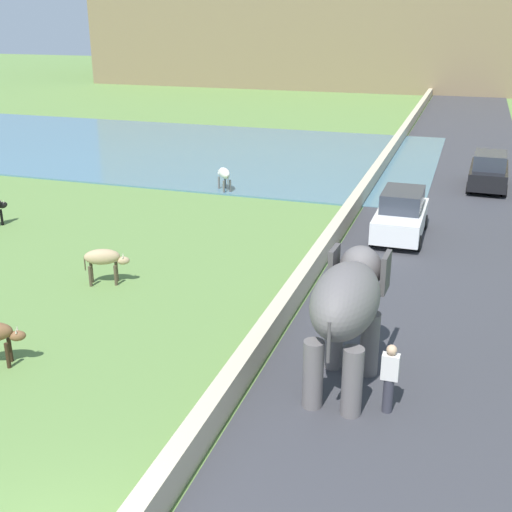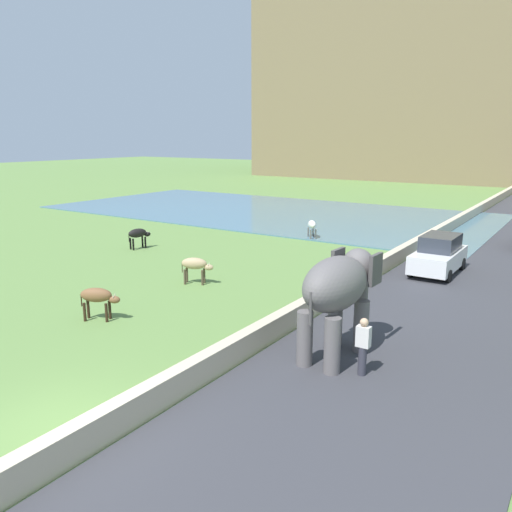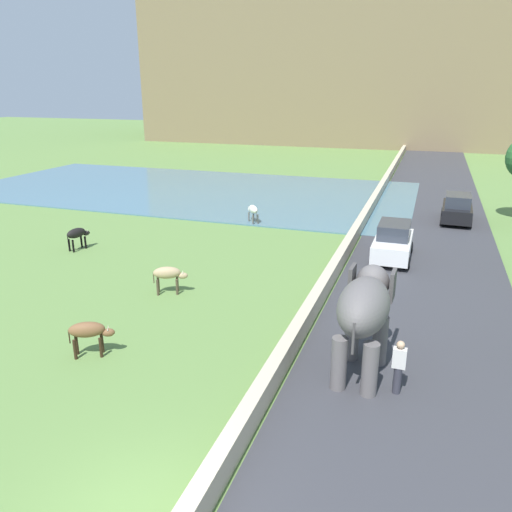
{
  "view_description": "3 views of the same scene",
  "coord_description": "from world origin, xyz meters",
  "px_view_note": "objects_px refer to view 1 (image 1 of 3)",
  "views": [
    {
      "loc": [
        5.56,
        -5.97,
        7.96
      ],
      "look_at": [
        0.08,
        10.62,
        1.4
      ],
      "focal_mm": 45.54,
      "sensor_mm": 36.0,
      "label": 1
    },
    {
      "loc": [
        9.08,
        -5.92,
        6.18
      ],
      "look_at": [
        -2.16,
        11.05,
        1.42
      ],
      "focal_mm": 36.06,
      "sensor_mm": 36.0,
      "label": 2
    },
    {
      "loc": [
        4.78,
        -6.47,
        7.99
      ],
      "look_at": [
        -1.42,
        11.46,
        1.62
      ],
      "focal_mm": 35.36,
      "sensor_mm": 36.0,
      "label": 3
    }
  ],
  "objects_px": {
    "car_white": "(401,215)",
    "cow_white": "(224,174)",
    "elephant": "(348,304)",
    "person_beside_elephant": "(389,378)",
    "car_black": "(489,171)",
    "cow_tan": "(104,259)"
  },
  "relations": [
    {
      "from": "car_black",
      "to": "cow_tan",
      "type": "height_order",
      "value": "car_black"
    },
    {
      "from": "person_beside_elephant",
      "to": "cow_tan",
      "type": "relative_size",
      "value": 1.17
    },
    {
      "from": "car_black",
      "to": "cow_white",
      "type": "height_order",
      "value": "car_black"
    },
    {
      "from": "cow_white",
      "to": "cow_tan",
      "type": "height_order",
      "value": "same"
    },
    {
      "from": "cow_white",
      "to": "person_beside_elephant",
      "type": "bearing_deg",
      "value": -58.48
    },
    {
      "from": "cow_white",
      "to": "car_white",
      "type": "bearing_deg",
      "value": -25.84
    },
    {
      "from": "person_beside_elephant",
      "to": "car_black",
      "type": "height_order",
      "value": "car_black"
    },
    {
      "from": "car_white",
      "to": "cow_tan",
      "type": "distance_m",
      "value": 11.05
    },
    {
      "from": "person_beside_elephant",
      "to": "car_black",
      "type": "bearing_deg",
      "value": 84.2
    },
    {
      "from": "cow_tan",
      "to": "car_black",
      "type": "bearing_deg",
      "value": 54.48
    },
    {
      "from": "cow_white",
      "to": "cow_tan",
      "type": "relative_size",
      "value": 0.92
    },
    {
      "from": "car_black",
      "to": "car_white",
      "type": "height_order",
      "value": "same"
    },
    {
      "from": "cow_white",
      "to": "cow_tan",
      "type": "bearing_deg",
      "value": -87.66
    },
    {
      "from": "elephant",
      "to": "cow_tan",
      "type": "bearing_deg",
      "value": 156.69
    },
    {
      "from": "person_beside_elephant",
      "to": "car_black",
      "type": "distance_m",
      "value": 20.33
    },
    {
      "from": "car_black",
      "to": "cow_tan",
      "type": "xyz_separation_m",
      "value": [
        -11.35,
        -15.9,
        -0.06
      ]
    },
    {
      "from": "elephant",
      "to": "car_white",
      "type": "bearing_deg",
      "value": 90.05
    },
    {
      "from": "cow_white",
      "to": "cow_tan",
      "type": "xyz_separation_m",
      "value": [
        0.47,
        -11.61,
        0.0
      ]
    },
    {
      "from": "car_white",
      "to": "cow_white",
      "type": "bearing_deg",
      "value": 154.16
    },
    {
      "from": "elephant",
      "to": "cow_white",
      "type": "relative_size",
      "value": 2.71
    },
    {
      "from": "cow_white",
      "to": "car_black",
      "type": "bearing_deg",
      "value": 19.96
    },
    {
      "from": "car_black",
      "to": "cow_white",
      "type": "bearing_deg",
      "value": -160.04
    }
  ]
}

